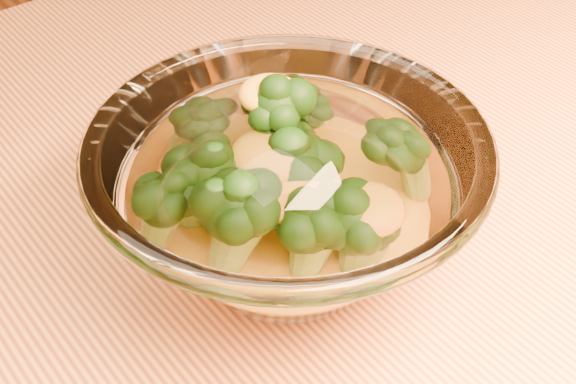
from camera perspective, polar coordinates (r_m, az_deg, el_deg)
The scene contains 4 objects.
table at distance 0.57m, azimuth 1.43°, elevation -10.44°, with size 1.20×0.80×0.75m.
glass_bowl at distance 0.45m, azimuth 0.00°, elevation -0.46°, with size 0.22×0.22×0.10m.
cheese_sauce at distance 0.47m, azimuth 0.00°, elevation -2.38°, with size 0.11×0.11×0.03m, color #FFA215.
broccoli_heap at distance 0.44m, azimuth -1.00°, elevation 1.05°, with size 0.15×0.15×0.08m.
Camera 1 is at (-0.23, -0.27, 1.10)m, focal length 50.00 mm.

